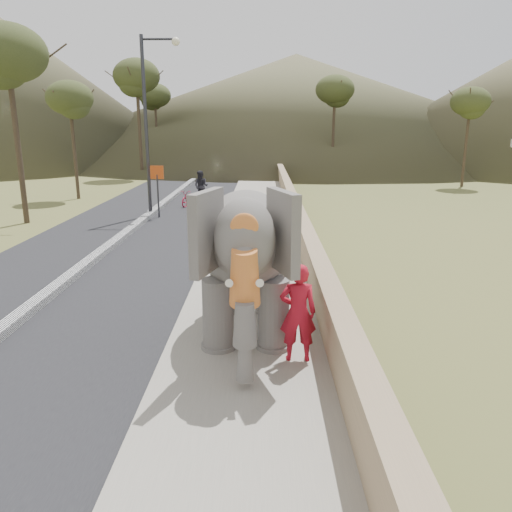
{
  "coord_description": "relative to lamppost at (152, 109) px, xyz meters",
  "views": [
    {
      "loc": [
        0.34,
        -6.2,
        4.2
      ],
      "look_at": [
        0.2,
        3.27,
        1.7
      ],
      "focal_mm": 35.0,
      "sensor_mm": 36.0,
      "label": 1
    }
  ],
  "objects": [
    {
      "name": "elephant_and_man",
      "position": [
        4.71,
        -13.79,
        -3.25
      ],
      "size": [
        2.35,
        4.16,
        2.98
      ],
      "color": "slate",
      "rests_on": "ground"
    },
    {
      "name": "motorcyclist",
      "position": [
        1.43,
        2.93,
        -4.13
      ],
      "size": [
        1.63,
        1.75,
        1.87
      ],
      "color": "maroon",
      "rests_on": "ground"
    },
    {
      "name": "ground",
      "position": [
        4.69,
        -17.09,
        -4.87
      ],
      "size": [
        160.0,
        160.0,
        0.0
      ],
      "primitive_type": "plane",
      "color": "olive",
      "rests_on": "ground"
    },
    {
      "name": "lamppost",
      "position": [
        0.0,
        0.0,
        0.0
      ],
      "size": [
        1.76,
        0.36,
        8.0
      ],
      "color": "#303035",
      "rests_on": "ground"
    },
    {
      "name": "median",
      "position": [
        -0.31,
        -7.09,
        -4.76
      ],
      "size": [
        0.35,
        120.0,
        0.22
      ],
      "primitive_type": "cube",
      "color": "black",
      "rests_on": "ground"
    },
    {
      "name": "distant_car",
      "position": [
        21.78,
        19.25,
        -4.15
      ],
      "size": [
        4.56,
        3.12,
        1.44
      ],
      "primitive_type": "imported",
      "rotation": [
        0.0,
        0.0,
        1.2
      ],
      "color": "silver",
      "rests_on": "ground"
    },
    {
      "name": "hill_far",
      "position": [
        9.69,
        52.91,
        2.13
      ],
      "size": [
        80.0,
        80.0,
        14.0
      ],
      "primitive_type": "cone",
      "color": "brown",
      "rests_on": "ground"
    },
    {
      "name": "trees",
      "position": [
        6.11,
        12.23,
        -0.84
      ],
      "size": [
        48.0,
        43.36,
        9.45
      ],
      "color": "#473828",
      "rests_on": "ground"
    },
    {
      "name": "road",
      "position": [
        -0.31,
        -7.09,
        -4.86
      ],
      "size": [
        7.0,
        120.0,
        0.03
      ],
      "primitive_type": "cube",
      "color": "black",
      "rests_on": "ground"
    },
    {
      "name": "walkway",
      "position": [
        4.69,
        -7.09,
        -4.8
      ],
      "size": [
        3.0,
        120.0,
        0.15
      ],
      "primitive_type": "cube",
      "color": "#9E9687",
      "rests_on": "ground"
    },
    {
      "name": "parapet",
      "position": [
        6.34,
        -7.09,
        -4.32
      ],
      "size": [
        0.3,
        120.0,
        1.1
      ],
      "primitive_type": "cube",
      "color": "tan",
      "rests_on": "ground"
    },
    {
      "name": "signboard",
      "position": [
        0.19,
        -0.5,
        -3.23
      ],
      "size": [
        0.6,
        0.08,
        2.4
      ],
      "color": "#2D2D33",
      "rests_on": "ground"
    }
  ]
}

